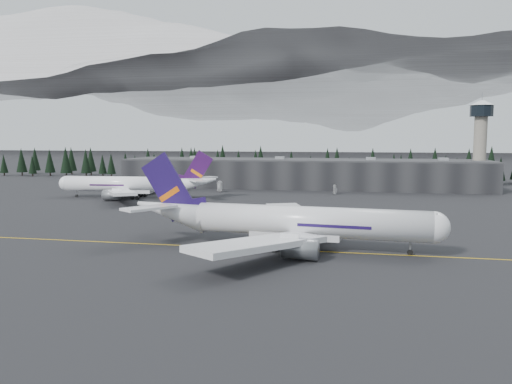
% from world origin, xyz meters
% --- Properties ---
extents(ground, '(1400.00, 1400.00, 0.00)m').
position_xyz_m(ground, '(0.00, 0.00, 0.00)').
color(ground, black).
rests_on(ground, ground).
extents(taxiline, '(400.00, 0.40, 0.02)m').
position_xyz_m(taxiline, '(0.00, -2.00, 0.01)').
color(taxiline, gold).
rests_on(taxiline, ground).
extents(terminal, '(160.00, 30.00, 12.60)m').
position_xyz_m(terminal, '(0.00, 125.00, 6.30)').
color(terminal, black).
rests_on(terminal, ground).
extents(control_tower, '(10.00, 10.00, 37.70)m').
position_xyz_m(control_tower, '(75.00, 128.00, 23.41)').
color(control_tower, gray).
rests_on(control_tower, ground).
extents(treeline, '(360.00, 20.00, 15.00)m').
position_xyz_m(treeline, '(0.00, 162.00, 7.50)').
color(treeline, black).
rests_on(treeline, ground).
extents(mountain_ridge, '(4400.00, 900.00, 420.00)m').
position_xyz_m(mountain_ridge, '(0.00, 1000.00, 0.00)').
color(mountain_ridge, white).
rests_on(mountain_ridge, ground).
extents(jet_main, '(64.89, 59.71, 19.08)m').
position_xyz_m(jet_main, '(9.33, 0.42, 5.38)').
color(jet_main, silver).
rests_on(jet_main, ground).
extents(jet_parked, '(60.34, 55.54, 17.74)m').
position_xyz_m(jet_parked, '(-55.67, 72.27, 5.00)').
color(jet_parked, white).
rests_on(jet_parked, ground).
extents(gse_vehicle_a, '(2.61, 4.82, 1.29)m').
position_xyz_m(gse_vehicle_a, '(-30.68, 97.99, 0.64)').
color(gse_vehicle_a, silver).
rests_on(gse_vehicle_a, ground).
extents(gse_vehicle_b, '(4.23, 3.05, 1.34)m').
position_xyz_m(gse_vehicle_b, '(15.98, 98.81, 0.67)').
color(gse_vehicle_b, silver).
rests_on(gse_vehicle_b, ground).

